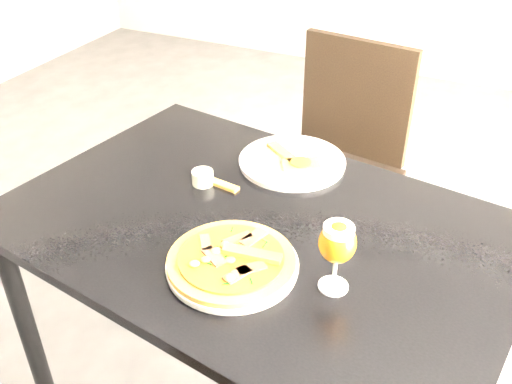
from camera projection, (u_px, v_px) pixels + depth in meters
The scene contains 10 objects.
ground at pixel (193, 383), 1.87m from camera, with size 6.00×6.00×0.00m, color #4E4E50.
dining_table at pixel (256, 251), 1.40m from camera, with size 1.31×0.98×0.75m.
chair_far at pixel (335, 163), 2.05m from camera, with size 0.49×0.49×0.93m.
plate_main at pixel (232, 266), 1.21m from camera, with size 0.28×0.28×0.01m, color silver.
pizza at pixel (232, 259), 1.20m from camera, with size 0.27×0.27×0.03m.
plate_second at pixel (292, 162), 1.58m from camera, with size 0.29×0.29×0.02m, color silver.
crust_scraps at pixel (295, 160), 1.56m from camera, with size 0.19×0.14×0.01m.
loose_crust at pixel (221, 184), 1.49m from camera, with size 0.10×0.02×0.01m, color olive.
sauce_cup at pixel (203, 177), 1.49m from camera, with size 0.06×0.06×0.04m.
beer_glass at pixel (337, 243), 1.11m from camera, with size 0.08×0.08×0.16m.
Camera 1 is at (0.70, -1.01, 1.56)m, focal length 40.00 mm.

